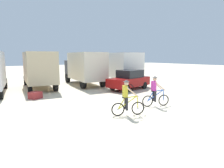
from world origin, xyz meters
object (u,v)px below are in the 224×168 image
object	(u,v)px
box_truck_white_box	(120,66)
supply_crate	(35,95)
box_truck_tan_camper	(39,68)
sedan_parked	(129,80)
cyclist_orange_shirt	(127,99)
cyclist_cowboy_hat	(155,92)
box_truck_cream_rv	(84,67)
bicycle_spare	(123,87)

from	to	relation	value
box_truck_white_box	supply_crate	bearing A→B (deg)	-160.30
box_truck_tan_camper	sedan_parked	bearing A→B (deg)	-38.71
box_truck_tan_camper	cyclist_orange_shirt	world-z (taller)	box_truck_tan_camper
cyclist_cowboy_hat	box_truck_cream_rv	bearing A→B (deg)	87.30
cyclist_orange_shirt	supply_crate	world-z (taller)	cyclist_orange_shirt
supply_crate	cyclist_orange_shirt	bearing A→B (deg)	-66.75
box_truck_tan_camper	box_truck_cream_rv	xyz separation A→B (m)	(4.47, -0.40, 0.00)
supply_crate	box_truck_cream_rv	bearing A→B (deg)	35.20
bicycle_spare	cyclist_cowboy_hat	bearing A→B (deg)	-105.14
box_truck_cream_rv	cyclist_cowboy_hat	xyz separation A→B (m)	(-0.49, -10.39, -1.03)
box_truck_white_box	sedan_parked	size ratio (longest dim) A/B	1.57
bicycle_spare	supply_crate	distance (m)	6.86
box_truck_white_box	bicycle_spare	size ratio (longest dim) A/B	4.81
box_truck_white_box	cyclist_orange_shirt	size ratio (longest dim) A/B	3.86
box_truck_tan_camper	cyclist_cowboy_hat	bearing A→B (deg)	-69.74
sedan_parked	supply_crate	world-z (taller)	sedan_parked
box_truck_white_box	cyclist_orange_shirt	distance (m)	12.58
box_truck_white_box	box_truck_cream_rv	bearing A→B (deg)	172.15
supply_crate	bicycle_spare	bearing A→B (deg)	-12.13
cyclist_cowboy_hat	bicycle_spare	bearing A→B (deg)	74.86
box_truck_cream_rv	supply_crate	bearing A→B (deg)	-144.80
sedan_parked	bicycle_spare	size ratio (longest dim) A/B	3.07
cyclist_cowboy_hat	supply_crate	world-z (taller)	cyclist_cowboy_hat
cyclist_orange_shirt	supply_crate	xyz separation A→B (m)	(-2.89, 6.72, -0.60)
box_truck_tan_camper	cyclist_cowboy_hat	distance (m)	11.55
sedan_parked	supply_crate	bearing A→B (deg)	175.13
sedan_parked	bicycle_spare	xyz separation A→B (m)	(-1.27, -0.76, -0.48)
box_truck_tan_camper	cyclist_orange_shirt	bearing A→B (deg)	-82.62
box_truck_tan_camper	supply_crate	world-z (taller)	box_truck_tan_camper
supply_crate	box_truck_tan_camper	bearing A→B (deg)	72.66
box_truck_cream_rv	sedan_parked	world-z (taller)	box_truck_cream_rv
cyclist_orange_shirt	cyclist_cowboy_hat	distance (m)	2.57
box_truck_white_box	box_truck_tan_camper	bearing A→B (deg)	173.54
box_truck_cream_rv	box_truck_white_box	bearing A→B (deg)	-7.85
cyclist_orange_shirt	sedan_parked	bearing A→B (deg)	49.93
box_truck_cream_rv	supply_crate	size ratio (longest dim) A/B	9.07
bicycle_spare	cyclist_orange_shirt	bearing A→B (deg)	-125.87
box_truck_white_box	cyclist_orange_shirt	world-z (taller)	box_truck_white_box
box_truck_cream_rv	supply_crate	xyz separation A→B (m)	(-5.90, -4.16, -1.63)
cyclist_orange_shirt	cyclist_cowboy_hat	world-z (taller)	same
box_truck_tan_camper	cyclist_orange_shirt	distance (m)	11.43
cyclist_cowboy_hat	bicycle_spare	world-z (taller)	cyclist_cowboy_hat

